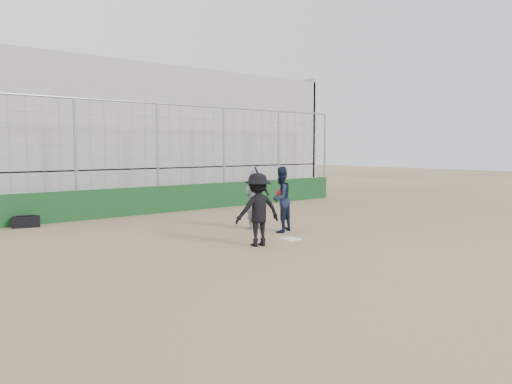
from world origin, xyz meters
TOP-DOWN VIEW (x-y plane):
  - ground at (0.00, 0.00)m, footprint 90.00×90.00m
  - home_plate at (0.00, 0.00)m, footprint 0.44×0.44m
  - backstop at (0.00, 7.00)m, footprint 18.10×0.25m
  - bleachers at (0.00, 11.95)m, footprint 20.25×6.70m
  - batter_at_plate at (-1.20, -0.10)m, footprint 1.27×0.91m
  - catcher_crouched at (0.58, 0.99)m, footprint 1.11×1.00m
  - umpire at (0.35, 1.91)m, footprint 0.67×0.48m
  - equipment_bag at (-4.73, 6.56)m, footprint 0.84×0.50m

SIDE VIEW (x-z plane):
  - ground at x=0.00m, z-range 0.00..0.00m
  - home_plate at x=0.00m, z-range 0.00..0.02m
  - equipment_bag at x=-4.73m, z-range -0.02..0.35m
  - catcher_crouched at x=0.58m, z-range 0.00..1.25m
  - umpire at x=0.35m, z-range 0.00..1.56m
  - batter_at_plate at x=-1.20m, z-range -0.07..1.85m
  - backstop at x=0.00m, z-range -1.06..2.98m
  - bleachers at x=0.00m, z-range -0.57..6.41m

